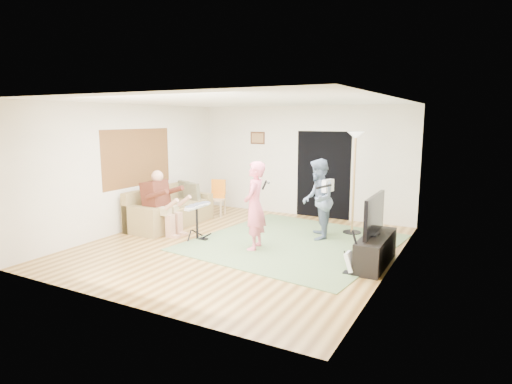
# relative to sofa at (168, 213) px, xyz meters

# --- Properties ---
(floor) EXTENTS (6.00, 6.00, 0.00)m
(floor) POSITION_rel_sofa_xyz_m (2.30, -0.60, -0.29)
(floor) COLOR brown
(floor) RESTS_ON ground
(walls) EXTENTS (5.50, 6.00, 2.70)m
(walls) POSITION_rel_sofa_xyz_m (2.30, -0.60, 1.06)
(walls) COLOR silver
(walls) RESTS_ON floor
(ceiling) EXTENTS (6.00, 6.00, 0.00)m
(ceiling) POSITION_rel_sofa_xyz_m (2.30, -0.60, 2.41)
(ceiling) COLOR white
(ceiling) RESTS_ON walls
(window_blinds) EXTENTS (0.00, 2.05, 2.05)m
(window_blinds) POSITION_rel_sofa_xyz_m (-0.45, -0.40, 1.26)
(window_blinds) COLOR brown
(window_blinds) RESTS_ON walls
(doorway) EXTENTS (2.10, 0.00, 2.10)m
(doorway) POSITION_rel_sofa_xyz_m (2.85, 2.39, 0.76)
(doorway) COLOR black
(doorway) RESTS_ON walls
(picture_frame) EXTENTS (0.42, 0.03, 0.32)m
(picture_frame) POSITION_rel_sofa_xyz_m (1.05, 2.39, 1.61)
(picture_frame) COLOR #3F2314
(picture_frame) RESTS_ON walls
(area_rug) EXTENTS (3.92, 4.05, 0.02)m
(area_rug) POSITION_rel_sofa_xyz_m (3.09, 0.04, -0.28)
(area_rug) COLOR #577144
(area_rug) RESTS_ON floor
(sofa) EXTENTS (0.88, 2.13, 0.86)m
(sofa) POSITION_rel_sofa_xyz_m (0.00, 0.00, 0.00)
(sofa) COLOR olive
(sofa) RESTS_ON floor
(drummer) EXTENTS (0.87, 0.49, 1.34)m
(drummer) POSITION_rel_sofa_xyz_m (0.42, -0.65, 0.23)
(drummer) COLOR #542417
(drummer) RESTS_ON sofa
(drum_kit) EXTENTS (0.40, 0.71, 0.73)m
(drum_kit) POSITION_rel_sofa_xyz_m (1.30, -0.65, 0.03)
(drum_kit) COLOR black
(drum_kit) RESTS_ON floor
(singer) EXTENTS (0.51, 0.67, 1.63)m
(singer) POSITION_rel_sofa_xyz_m (2.62, -0.67, 0.53)
(singer) COLOR #EF6880
(singer) RESTS_ON floor
(microphone) EXTENTS (0.06, 0.06, 0.24)m
(microphone) POSITION_rel_sofa_xyz_m (2.82, -0.67, 0.93)
(microphone) COLOR black
(microphone) RESTS_ON singer
(guitarist) EXTENTS (0.84, 0.95, 1.61)m
(guitarist) POSITION_rel_sofa_xyz_m (3.39, 0.55, 0.52)
(guitarist) COLOR slate
(guitarist) RESTS_ON floor
(guitar_held) EXTENTS (0.25, 0.61, 0.26)m
(guitar_held) POSITION_rel_sofa_xyz_m (3.59, 0.55, 0.81)
(guitar_held) COLOR white
(guitar_held) RESTS_ON guitarist
(guitar_spare) EXTENTS (0.26, 0.23, 0.71)m
(guitar_spare) POSITION_rel_sofa_xyz_m (4.55, -1.11, -0.08)
(guitar_spare) COLOR black
(guitar_spare) RESTS_ON floor
(torchiere_lamp) EXTENTS (0.38, 0.38, 2.13)m
(torchiere_lamp) POSITION_rel_sofa_xyz_m (3.90, 1.28, 1.17)
(torchiere_lamp) COLOR black
(torchiere_lamp) RESTS_ON floor
(dining_chair) EXTENTS (0.46, 0.48, 0.89)m
(dining_chair) POSITION_rel_sofa_xyz_m (0.45, 1.36, 0.03)
(dining_chair) COLOR tan
(dining_chair) RESTS_ON floor
(tv_cabinet) EXTENTS (0.40, 1.40, 0.50)m
(tv_cabinet) POSITION_rel_sofa_xyz_m (4.80, -0.49, -0.04)
(tv_cabinet) COLOR black
(tv_cabinet) RESTS_ON floor
(television) EXTENTS (0.06, 1.16, 0.65)m
(television) POSITION_rel_sofa_xyz_m (4.75, -0.49, 0.56)
(television) COLOR black
(television) RESTS_ON tv_cabinet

